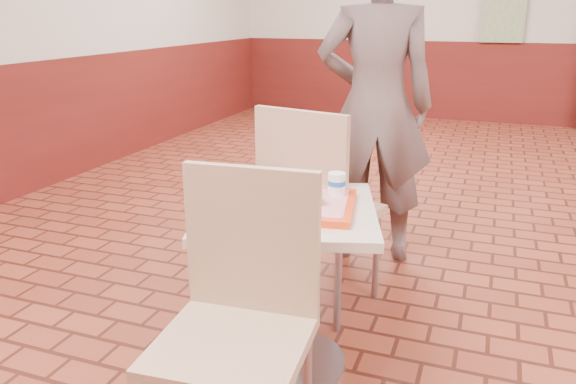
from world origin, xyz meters
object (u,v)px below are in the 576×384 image
(chair_main_front, at_px, (240,309))
(chair_main_back, at_px, (314,201))
(ring_donut, at_px, (269,189))
(long_john_donut, at_px, (305,199))
(serving_tray, at_px, (288,204))
(customer, at_px, (375,106))
(paper_cup, at_px, (337,183))
(main_table, at_px, (288,262))

(chair_main_front, relative_size, chair_main_back, 0.95)
(chair_main_front, height_order, ring_donut, chair_main_front)
(long_john_donut, bearing_deg, serving_tray, 162.32)
(serving_tray, xyz_separation_m, ring_donut, (-0.09, 0.04, 0.03))
(chair_main_front, height_order, chair_main_back, chair_main_back)
(customer, height_order, paper_cup, customer)
(chair_main_front, distance_m, paper_cup, 0.67)
(long_john_donut, distance_m, paper_cup, 0.17)
(customer, bearing_deg, long_john_donut, 74.73)
(customer, bearing_deg, main_table, 71.18)
(serving_tray, xyz_separation_m, long_john_donut, (0.07, -0.02, 0.04))
(ring_donut, bearing_deg, serving_tray, -22.53)
(long_john_donut, bearing_deg, chair_main_back, 103.51)
(long_john_donut, bearing_deg, paper_cup, 62.32)
(chair_main_front, bearing_deg, main_table, 88.82)
(chair_main_front, relative_size, ring_donut, 8.20)
(ring_donut, distance_m, long_john_donut, 0.18)
(chair_main_back, bearing_deg, long_john_donut, 117.16)
(ring_donut, bearing_deg, chair_main_back, 83.52)
(serving_tray, relative_size, ring_donut, 4.26)
(main_table, bearing_deg, paper_cup, 39.43)
(long_john_donut, bearing_deg, ring_donut, 159.58)
(serving_tray, bearing_deg, ring_donut, 157.47)
(chair_main_back, distance_m, serving_tray, 0.49)
(long_john_donut, bearing_deg, customer, 90.15)
(customer, height_order, serving_tray, customer)
(chair_main_front, xyz_separation_m, paper_cup, (0.12, 0.61, 0.23))
(main_table, relative_size, long_john_donut, 4.60)
(serving_tray, distance_m, long_john_donut, 0.09)
(main_table, relative_size, chair_main_front, 0.73)
(long_john_donut, height_order, paper_cup, paper_cup)
(chair_main_back, xyz_separation_m, ring_donut, (-0.05, -0.43, 0.18))
(customer, relative_size, ring_donut, 15.45)
(customer, relative_size, paper_cup, 20.89)
(ring_donut, height_order, long_john_donut, long_john_donut)
(chair_main_back, relative_size, paper_cup, 11.66)
(customer, xyz_separation_m, ring_donut, (-0.16, -1.15, -0.15))
(ring_donut, bearing_deg, long_john_donut, -20.42)
(main_table, distance_m, customer, 1.26)
(main_table, distance_m, chair_main_back, 0.48)
(chair_main_back, height_order, serving_tray, chair_main_back)
(chair_main_back, relative_size, customer, 0.56)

